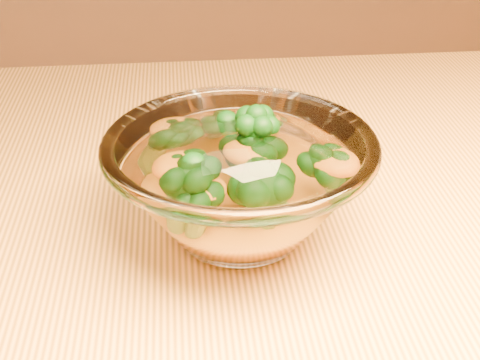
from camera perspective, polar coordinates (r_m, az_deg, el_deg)
table at (r=0.60m, az=-8.21°, el=-13.12°), size 1.20×0.80×0.75m
glass_bowl at (r=0.51m, az=0.00°, el=-0.43°), size 0.21×0.21×0.09m
cheese_sauce at (r=0.52m, az=0.00°, el=-2.26°), size 0.11×0.11×0.03m
broccoli_heap at (r=0.51m, az=-0.36°, el=1.10°), size 0.15×0.13×0.07m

